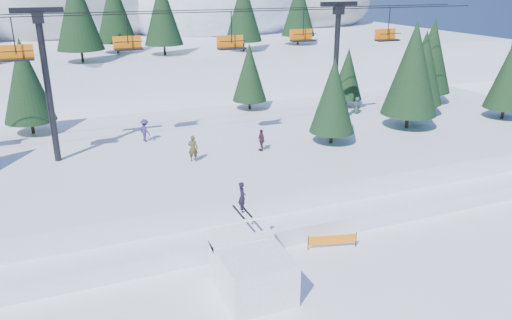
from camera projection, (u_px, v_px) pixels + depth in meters
name	position (u px, v px, depth m)	size (l,w,h in m)	color
ground	(283.00, 308.00, 23.26)	(160.00, 160.00, 0.00)	white
mid_shelf	(185.00, 161.00, 38.50)	(70.00, 22.00, 2.50)	white
berm	(227.00, 224.00, 30.04)	(70.00, 6.00, 1.10)	white
mountain_ridge	(68.00, 10.00, 82.00)	(119.00, 61.05, 26.46)	white
jump_kicker	(251.00, 269.00, 24.22)	(3.20, 4.40, 5.18)	white
chairlift	(198.00, 54.00, 36.28)	(46.00, 3.21, 10.28)	black
conifer_stand	(187.00, 86.00, 37.27)	(61.10, 16.86, 8.89)	black
distant_skiers	(172.00, 139.00, 36.71)	(33.17, 7.82, 1.87)	#223D31
banner_near	(332.00, 240.00, 28.26)	(2.78, 0.74, 0.90)	black
banner_far	(393.00, 203.00, 32.83)	(2.83, 0.46, 0.90)	black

